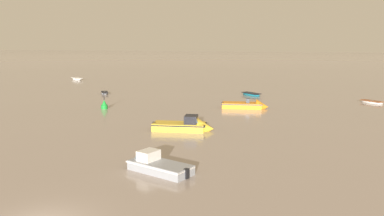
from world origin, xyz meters
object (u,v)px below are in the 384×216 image
(rowboat_moored_1, at_px, (372,102))
(motorboat_moored_1, at_px, (151,166))
(rowboat_moored_2, at_px, (251,94))
(rowboat_moored_4, at_px, (77,79))
(channel_buoy, at_px, (104,105))
(motorboat_moored_0, at_px, (188,127))
(rowboat_moored_0, at_px, (105,93))
(motorboat_moored_2, at_px, (249,106))

(rowboat_moored_1, distance_m, motorboat_moored_1, 43.27)
(rowboat_moored_2, relative_size, rowboat_moored_4, 0.88)
(channel_buoy, bearing_deg, rowboat_moored_1, 28.10)
(rowboat_moored_1, bearing_deg, rowboat_moored_2, -148.14)
(motorboat_moored_0, xyz_separation_m, channel_buoy, (-15.79, 8.48, 0.10))
(motorboat_moored_1, bearing_deg, rowboat_moored_0, -36.94)
(rowboat_moored_4, distance_m, motorboat_moored_2, 56.17)
(rowboat_moored_2, distance_m, channel_buoy, 26.31)
(rowboat_moored_0, height_order, rowboat_moored_1, rowboat_moored_1)
(rowboat_moored_2, relative_size, motorboat_moored_2, 0.62)
(rowboat_moored_0, distance_m, motorboat_moored_2, 28.28)
(rowboat_moored_0, bearing_deg, rowboat_moored_4, 9.50)
(channel_buoy, bearing_deg, motorboat_moored_0, -28.23)
(channel_buoy, bearing_deg, rowboat_moored_0, 123.32)
(motorboat_moored_2, height_order, channel_buoy, channel_buoy)
(motorboat_moored_0, distance_m, motorboat_moored_1, 12.82)
(motorboat_moored_1, bearing_deg, channel_buoy, -34.36)
(motorboat_moored_0, bearing_deg, rowboat_moored_0, 124.96)
(rowboat_moored_1, xyz_separation_m, rowboat_moored_2, (-18.91, 2.22, 0.02))
(rowboat_moored_4, xyz_separation_m, motorboat_moored_1, (48.62, -55.47, 0.11))
(motorboat_moored_0, xyz_separation_m, rowboat_moored_4, (-46.51, 42.82, -0.16))
(motorboat_moored_0, distance_m, motorboat_moored_2, 16.13)
(motorboat_moored_0, bearing_deg, motorboat_moored_1, -93.76)
(rowboat_moored_1, relative_size, rowboat_moored_4, 0.75)
(rowboat_moored_4, xyz_separation_m, motorboat_moored_2, (49.29, -26.93, 0.10))
(rowboat_moored_0, height_order, motorboat_moored_2, motorboat_moored_2)
(motorboat_moored_2, distance_m, channel_buoy, 20.00)
(rowboat_moored_0, height_order, rowboat_moored_2, rowboat_moored_2)
(rowboat_moored_1, xyz_separation_m, rowboat_moored_4, (-65.65, 15.69, 0.05))
(rowboat_moored_2, height_order, channel_buoy, channel_buoy)
(channel_buoy, bearing_deg, rowboat_moored_4, 131.81)
(rowboat_moored_1, distance_m, channel_buoy, 39.60)
(rowboat_moored_1, xyz_separation_m, motorboat_moored_2, (-16.35, -11.24, 0.15))
(rowboat_moored_0, xyz_separation_m, rowboat_moored_1, (43.92, 4.97, 0.01))
(rowboat_moored_1, height_order, channel_buoy, channel_buoy)
(rowboat_moored_2, bearing_deg, channel_buoy, -91.05)
(rowboat_moored_0, xyz_separation_m, rowboat_moored_2, (25.02, 7.19, 0.03))
(rowboat_moored_2, distance_m, motorboat_moored_1, 42.04)
(rowboat_moored_4, relative_size, motorboat_moored_1, 0.82)
(motorboat_moored_2, bearing_deg, rowboat_moored_2, 87.87)
(rowboat_moored_1, bearing_deg, motorboat_moored_1, -74.62)
(motorboat_moored_2, relative_size, channel_buoy, 2.91)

